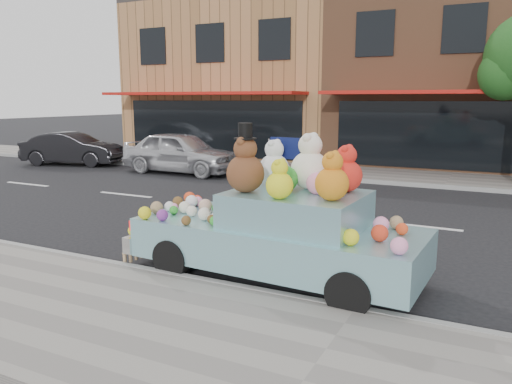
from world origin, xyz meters
The scene contains 10 objects.
ground centered at (0.00, 0.00, 0.00)m, with size 120.00×120.00×0.00m, color black.
near_sidewalk centered at (0.00, -6.50, 0.06)m, with size 60.00×3.00×0.12m, color gray.
far_sidewalk centered at (0.00, 6.50, 0.06)m, with size 60.00×3.00×0.12m, color gray.
near_kerb centered at (0.00, -5.00, 0.07)m, with size 60.00×0.12×0.13m, color gray.
far_kerb centered at (0.00, 5.00, 0.07)m, with size 60.00×0.12×0.13m, color gray.
storefront_left centered at (-10.00, 11.97, 3.64)m, with size 10.00×9.80×7.30m.
storefront_mid centered at (0.00, 11.97, 3.64)m, with size 10.00×9.80×7.30m.
car_silver centered at (-8.98, 4.19, 0.76)m, with size 1.80×4.48×1.53m, color silver.
car_dark centered at (-14.31, 4.13, 0.67)m, with size 1.41×4.05×1.33m, color black.
art_car centered at (-1.40, -4.18, 0.81)m, with size 4.57×1.99×2.35m.
Camera 1 is at (1.47, -10.80, 2.68)m, focal length 35.00 mm.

